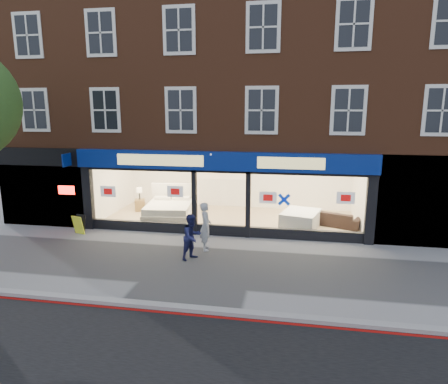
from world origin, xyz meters
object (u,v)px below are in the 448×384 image
(pedestrian_grey, at_px, (206,226))
(pedestrian_blue, at_px, (192,237))
(a_board, at_px, (79,224))
(mattress_stack, at_px, (300,219))
(display_bed, at_px, (170,210))
(sofa, at_px, (335,218))

(pedestrian_grey, distance_m, pedestrian_blue, 0.99)
(a_board, height_order, pedestrian_blue, pedestrian_blue)
(mattress_stack, bearing_deg, pedestrian_grey, -138.28)
(display_bed, bearing_deg, pedestrian_blue, -69.79)
(display_bed, relative_size, pedestrian_grey, 1.54)
(pedestrian_blue, bearing_deg, display_bed, 60.28)
(sofa, bearing_deg, pedestrian_grey, 59.52)
(display_bed, relative_size, mattress_stack, 1.31)
(pedestrian_blue, bearing_deg, pedestrian_grey, 19.54)
(display_bed, xyz_separation_m, pedestrian_grey, (2.38, -3.33, 0.37))
(sofa, bearing_deg, a_board, 37.78)
(pedestrian_grey, bearing_deg, pedestrian_blue, 153.45)
(mattress_stack, relative_size, sofa, 0.97)
(display_bed, relative_size, sofa, 1.27)
(display_bed, xyz_separation_m, a_board, (-2.92, -2.46, -0.10))
(mattress_stack, xyz_separation_m, sofa, (1.43, 0.52, -0.04))
(mattress_stack, bearing_deg, display_bed, 176.07)
(pedestrian_grey, bearing_deg, sofa, -66.11)
(display_bed, distance_m, pedestrian_blue, 4.79)
(mattress_stack, distance_m, a_board, 8.84)
(mattress_stack, xyz_separation_m, a_board, (-8.60, -2.07, -0.06))
(a_board, bearing_deg, pedestrian_blue, -3.34)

